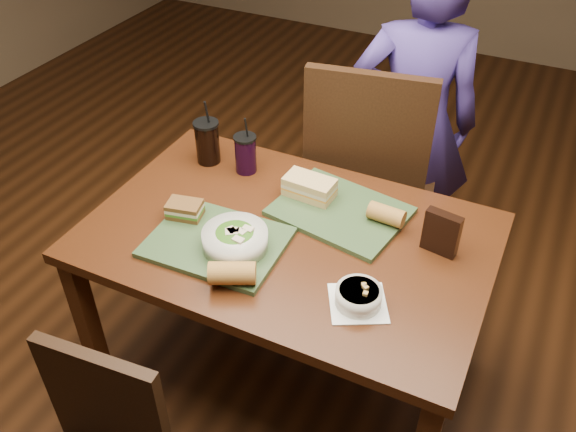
% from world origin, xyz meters
% --- Properties ---
extents(ground, '(6.00, 6.00, 0.00)m').
position_xyz_m(ground, '(0.00, 0.00, 0.00)').
color(ground, '#381C0B').
rests_on(ground, ground).
extents(dining_table, '(1.30, 0.85, 0.75)m').
position_xyz_m(dining_table, '(0.00, 0.00, 0.66)').
color(dining_table, '#401D0C').
rests_on(dining_table, ground).
extents(chair_far, '(0.55, 0.55, 1.10)m').
position_xyz_m(chair_far, '(0.07, 0.64, 0.61)').
color(chair_far, black).
rests_on(chair_far, ground).
extents(diner, '(0.61, 0.49, 1.47)m').
position_xyz_m(diner, '(0.16, 0.88, 0.73)').
color(diner, '#412F82').
rests_on(diner, ground).
extents(tray_near, '(0.43, 0.33, 0.02)m').
position_xyz_m(tray_near, '(-0.18, -0.15, 0.76)').
color(tray_near, '#324928').
rests_on(tray_near, dining_table).
extents(tray_far, '(0.47, 0.39, 0.02)m').
position_xyz_m(tray_far, '(0.11, 0.17, 0.76)').
color(tray_far, '#324928').
rests_on(tray_far, dining_table).
extents(salad_bowl, '(0.20, 0.20, 0.07)m').
position_xyz_m(salad_bowl, '(-0.11, -0.15, 0.80)').
color(salad_bowl, silver).
rests_on(salad_bowl, tray_near).
extents(soup_bowl, '(0.22, 0.22, 0.07)m').
position_xyz_m(soup_bowl, '(0.32, -0.20, 0.78)').
color(soup_bowl, white).
rests_on(soup_bowl, dining_table).
extents(sandwich_near, '(0.13, 0.10, 0.05)m').
position_xyz_m(sandwich_near, '(-0.34, -0.09, 0.79)').
color(sandwich_near, '#593819').
rests_on(sandwich_near, tray_near).
extents(sandwich_far, '(0.18, 0.10, 0.07)m').
position_xyz_m(sandwich_far, '(-0.01, 0.20, 0.80)').
color(sandwich_far, tan).
rests_on(sandwich_far, tray_far).
extents(baguette_near, '(0.15, 0.12, 0.07)m').
position_xyz_m(baguette_near, '(-0.04, -0.29, 0.80)').
color(baguette_near, '#AD7533').
rests_on(baguette_near, tray_near).
extents(baguette_far, '(0.12, 0.07, 0.06)m').
position_xyz_m(baguette_far, '(0.27, 0.17, 0.80)').
color(baguette_far, '#AD7533').
rests_on(baguette_far, tray_far).
extents(cup_cola, '(0.09, 0.09, 0.26)m').
position_xyz_m(cup_cola, '(-0.46, 0.25, 0.83)').
color(cup_cola, black).
rests_on(cup_cola, dining_table).
extents(cup_berry, '(0.08, 0.08, 0.23)m').
position_xyz_m(cup_berry, '(-0.30, 0.26, 0.82)').
color(cup_berry, black).
rests_on(cup_berry, dining_table).
extents(chip_bag, '(0.12, 0.05, 0.15)m').
position_xyz_m(chip_bag, '(0.46, 0.13, 0.82)').
color(chip_bag, black).
rests_on(chip_bag, dining_table).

